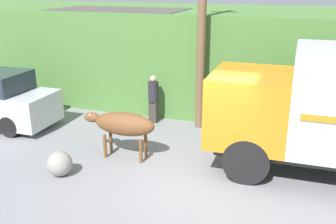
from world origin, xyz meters
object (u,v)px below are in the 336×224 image
Objects in this scene: pedestrian_on_hill at (153,97)px; roadside_rock at (60,164)px; brown_cow at (123,124)px; utility_pole at (202,21)px.

roadside_rock is at bearing 90.99° from pedestrian_on_hill.
brown_cow reaches higher than roadside_rock.
utility_pole reaches higher than brown_cow.
utility_pole reaches higher than pedestrian_on_hill.
brown_cow is 4.01m from utility_pole.
roadside_rock is (-2.39, -4.35, -3.06)m from utility_pole.
roadside_rock is (-0.83, -4.28, -0.57)m from pedestrian_on_hill.
brown_cow is 1.25× the size of pedestrian_on_hill.
utility_pole is (1.55, 0.07, 2.49)m from pedestrian_on_hill.
brown_cow is at bearing 54.28° from roadside_rock.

